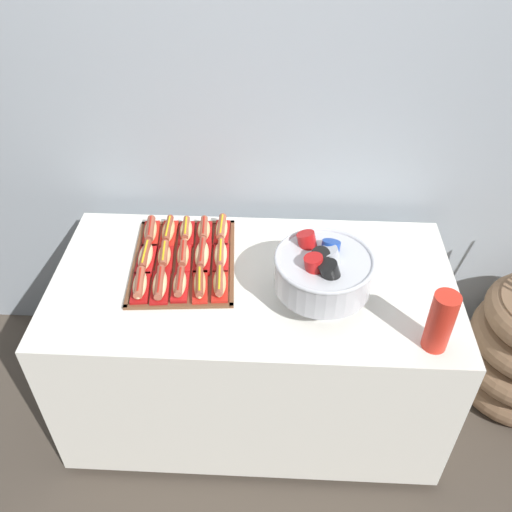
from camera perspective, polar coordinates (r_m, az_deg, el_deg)
The scene contains 21 objects.
ground_plane at distance 2.74m, azimuth -0.23°, elevation -14.87°, with size 10.00×10.00×0.00m, color #4C4238.
back_wall at distance 2.32m, azimuth 0.43°, elevation 16.22°, with size 6.00×0.10×2.60m, color #9EA8B2.
buffet_table at distance 2.41m, azimuth -0.25°, elevation -9.13°, with size 1.58×0.81×0.80m.
serving_tray at distance 2.22m, azimuth -7.53°, elevation -0.59°, with size 0.44×0.55×0.01m.
hot_dog_0 at distance 2.10m, azimuth -12.00°, elevation -2.97°, with size 0.08×0.17×0.06m.
hot_dog_1 at distance 2.09m, azimuth -9.98°, elevation -2.98°, with size 0.08×0.18×0.06m.
hot_dog_2 at distance 2.08m, azimuth -7.94°, elevation -2.92°, with size 0.07×0.16×0.06m.
hot_dog_3 at distance 2.07m, azimuth -5.88°, elevation -2.93°, with size 0.08×0.18×0.06m.
hot_dog_4 at distance 2.07m, azimuth -3.81°, elevation -2.83°, with size 0.07×0.17×0.06m.
hot_dog_5 at distance 2.23m, azimuth -11.43°, elevation -0.09°, with size 0.08×0.18×0.06m.
hot_dog_6 at distance 2.21m, azimuth -9.52°, elevation -0.03°, with size 0.08×0.16×0.06m.
hot_dog_7 at distance 2.20m, azimuth -7.60°, elevation 0.03°, with size 0.07×0.17×0.06m.
hot_dog_8 at distance 2.19m, azimuth -5.65°, elevation 0.07°, with size 0.08×0.18×0.06m.
hot_dog_9 at distance 2.19m, azimuth -3.69°, elevation 0.07°, with size 0.07×0.18×0.06m.
hot_dog_10 at distance 2.35m, azimuth -10.92°, elevation 2.54°, with size 0.08×0.18×0.06m.
hot_dog_11 at distance 2.34m, azimuth -9.11°, elevation 2.56°, with size 0.07×0.18×0.06m.
hot_dog_12 at distance 2.33m, azimuth -7.28°, elevation 2.62°, with size 0.08×0.16×0.06m.
hot_dog_13 at distance 2.32m, azimuth -5.44°, elevation 2.66°, with size 0.08×0.16×0.06m.
hot_dog_14 at distance 2.32m, azimuth -3.60°, elevation 2.75°, with size 0.06×0.17×0.06m.
punch_bowl at distance 1.96m, azimuth 7.01°, elevation -1.58°, with size 0.36×0.36×0.26m.
cup_stack at distance 1.91m, azimuth 18.68°, elevation -6.52°, with size 0.09×0.09×0.23m.
Camera 1 is at (0.09, -1.57, 2.24)m, focal length 38.38 mm.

